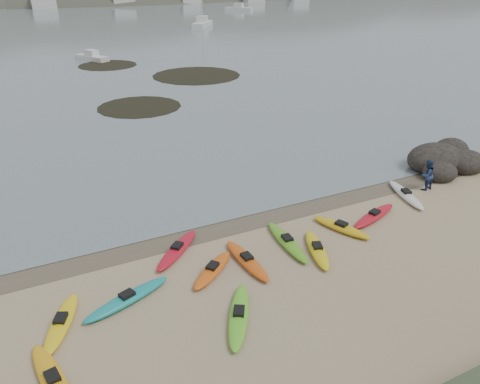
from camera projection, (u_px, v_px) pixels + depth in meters
ground at (240, 218)px, 24.22m from camera, size 600.00×600.00×0.00m
wet_sand at (243, 220)px, 23.98m from camera, size 60.00×60.00×0.00m
kayaks at (252, 262)px, 20.36m from camera, size 20.99×8.85×0.34m
person_east at (427, 175)px, 26.94m from camera, size 0.94×0.76×1.83m
rock_cluster at (444, 164)px, 30.17m from camera, size 5.48×4.06×1.95m
kelp_mats at (159, 79)px, 53.76m from camera, size 18.88×29.15×0.04m
moored_boats at (90, 29)px, 92.68m from camera, size 106.39×71.82×1.19m
far_hills at (122, 37)px, 203.17m from camera, size 550.00×135.00×80.00m
far_town at (45, 2)px, 142.50m from camera, size 199.00×5.00×4.00m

